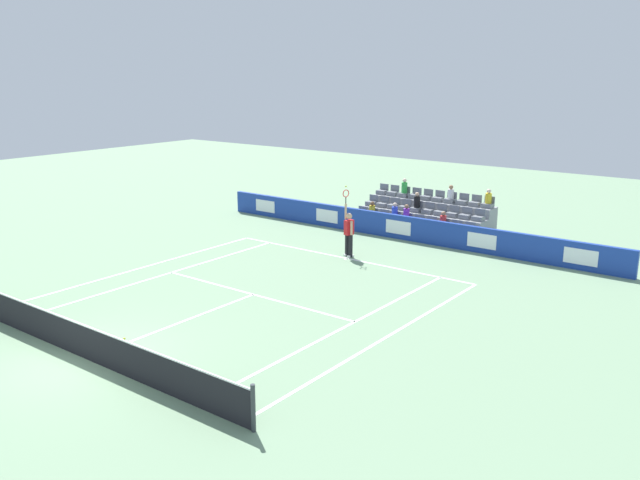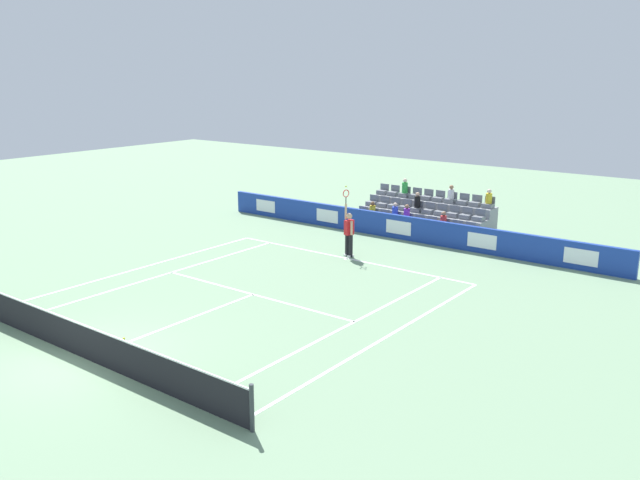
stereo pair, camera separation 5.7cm
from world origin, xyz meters
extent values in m
plane|color=gray|center=(0.00, 0.00, 0.00)|extent=(80.00, 80.00, 0.00)
cube|color=white|center=(0.00, -11.89, 0.00)|extent=(10.97, 0.10, 0.01)
cube|color=white|center=(0.00, -6.40, 0.00)|extent=(8.23, 0.10, 0.01)
cube|color=white|center=(0.00, -3.20, 0.00)|extent=(0.10, 6.40, 0.01)
cube|color=white|center=(4.12, -5.95, 0.00)|extent=(0.10, 11.89, 0.01)
cube|color=white|center=(-4.12, -5.95, 0.00)|extent=(0.10, 11.89, 0.01)
cube|color=white|center=(5.49, -5.95, 0.00)|extent=(0.10, 11.89, 0.01)
cube|color=white|center=(-5.49, -5.95, 0.00)|extent=(0.10, 11.89, 0.01)
cube|color=white|center=(0.00, -11.79, 0.00)|extent=(0.10, 0.20, 0.01)
cube|color=#193899|center=(0.00, -15.92, 0.53)|extent=(19.65, 0.20, 1.07)
cube|color=white|center=(-7.86, -15.81, 0.53)|extent=(1.26, 0.01, 0.60)
cube|color=white|center=(-3.93, -15.81, 0.53)|extent=(1.26, 0.01, 0.60)
cube|color=white|center=(0.00, -15.81, 0.53)|extent=(1.26, 0.01, 0.60)
cube|color=white|center=(3.93, -15.81, 0.53)|extent=(1.26, 0.01, 0.60)
cube|color=white|center=(7.86, -15.81, 0.53)|extent=(1.26, 0.01, 0.60)
cylinder|color=#33383D|center=(-5.94, 0.00, 0.54)|extent=(0.10, 0.10, 1.07)
cube|color=black|center=(0.00, 0.00, 0.46)|extent=(11.77, 0.02, 0.92)
cube|color=white|center=(0.00, 0.00, 0.94)|extent=(11.77, 0.04, 0.04)
cylinder|color=black|center=(0.02, -12.15, 0.45)|extent=(0.16, 0.16, 0.90)
cylinder|color=black|center=(0.25, -12.22, 0.45)|extent=(0.16, 0.16, 0.90)
cube|color=white|center=(0.02, -12.15, 0.04)|extent=(0.19, 0.28, 0.08)
cube|color=white|center=(0.25, -12.22, 0.04)|extent=(0.19, 0.28, 0.08)
cube|color=red|center=(0.14, -12.18, 1.20)|extent=(0.31, 0.41, 0.60)
sphere|color=#D3A884|center=(0.14, -12.18, 1.66)|extent=(0.24, 0.24, 0.24)
cylinder|color=#D3A884|center=(0.35, -12.25, 1.81)|extent=(0.09, 0.09, 0.62)
cylinder|color=#D3A884|center=(-0.06, -12.07, 1.22)|extent=(0.09, 0.09, 0.56)
cylinder|color=black|center=(0.35, -12.25, 2.26)|extent=(0.04, 0.04, 0.28)
torus|color=red|center=(0.35, -12.25, 2.54)|extent=(0.12, 0.31, 0.31)
sphere|color=#D1E533|center=(0.35, -12.25, 2.82)|extent=(0.07, 0.07, 0.07)
cube|color=gray|center=(0.00, -16.99, 0.21)|extent=(6.20, 0.95, 0.42)
cube|color=slate|center=(-2.79, -16.99, 0.52)|extent=(0.48, 0.44, 0.20)
cube|color=slate|center=(-2.79, -17.19, 0.77)|extent=(0.48, 0.04, 0.30)
cube|color=slate|center=(-2.17, -16.99, 0.52)|extent=(0.48, 0.44, 0.20)
cube|color=slate|center=(-2.17, -17.19, 0.77)|extent=(0.48, 0.04, 0.30)
cube|color=slate|center=(-1.55, -16.99, 0.52)|extent=(0.48, 0.44, 0.20)
cube|color=slate|center=(-1.55, -17.19, 0.77)|extent=(0.48, 0.04, 0.30)
cube|color=slate|center=(-0.93, -16.99, 0.52)|extent=(0.48, 0.44, 0.20)
cube|color=slate|center=(-0.93, -17.19, 0.77)|extent=(0.48, 0.04, 0.30)
cube|color=slate|center=(-0.31, -16.99, 0.52)|extent=(0.48, 0.44, 0.20)
cube|color=slate|center=(-0.31, -17.19, 0.77)|extent=(0.48, 0.04, 0.30)
cube|color=slate|center=(0.31, -16.99, 0.52)|extent=(0.48, 0.44, 0.20)
cube|color=slate|center=(0.31, -17.19, 0.77)|extent=(0.48, 0.04, 0.30)
cube|color=slate|center=(0.93, -16.99, 0.52)|extent=(0.48, 0.44, 0.20)
cube|color=slate|center=(0.93, -17.19, 0.77)|extent=(0.48, 0.04, 0.30)
cube|color=slate|center=(1.55, -16.99, 0.52)|extent=(0.48, 0.44, 0.20)
cube|color=slate|center=(1.55, -17.19, 0.77)|extent=(0.48, 0.04, 0.30)
cube|color=slate|center=(2.17, -16.99, 0.52)|extent=(0.48, 0.44, 0.20)
cube|color=slate|center=(2.17, -17.19, 0.77)|extent=(0.48, 0.04, 0.30)
cube|color=slate|center=(2.79, -16.99, 0.52)|extent=(0.48, 0.44, 0.20)
cube|color=slate|center=(2.79, -17.19, 0.77)|extent=(0.48, 0.04, 0.30)
cube|color=gray|center=(0.00, -17.94, 0.42)|extent=(6.20, 0.95, 0.84)
cube|color=slate|center=(-2.79, -17.94, 0.94)|extent=(0.48, 0.44, 0.20)
cube|color=slate|center=(-2.79, -18.14, 1.19)|extent=(0.48, 0.04, 0.30)
cube|color=slate|center=(-2.17, -17.94, 0.94)|extent=(0.48, 0.44, 0.20)
cube|color=slate|center=(-2.17, -18.14, 1.19)|extent=(0.48, 0.04, 0.30)
cube|color=slate|center=(-1.55, -17.94, 0.94)|extent=(0.48, 0.44, 0.20)
cube|color=slate|center=(-1.55, -18.14, 1.19)|extent=(0.48, 0.04, 0.30)
cube|color=slate|center=(-0.93, -17.94, 0.94)|extent=(0.48, 0.44, 0.20)
cube|color=slate|center=(-0.93, -18.14, 1.19)|extent=(0.48, 0.04, 0.30)
cube|color=slate|center=(-0.31, -17.94, 0.94)|extent=(0.48, 0.44, 0.20)
cube|color=slate|center=(-0.31, -18.14, 1.19)|extent=(0.48, 0.04, 0.30)
cube|color=slate|center=(0.31, -17.94, 0.94)|extent=(0.48, 0.44, 0.20)
cube|color=slate|center=(0.31, -18.14, 1.19)|extent=(0.48, 0.04, 0.30)
cube|color=slate|center=(0.93, -17.94, 0.94)|extent=(0.48, 0.44, 0.20)
cube|color=slate|center=(0.93, -18.14, 1.19)|extent=(0.48, 0.04, 0.30)
cube|color=slate|center=(1.55, -17.94, 0.94)|extent=(0.48, 0.44, 0.20)
cube|color=slate|center=(1.55, -18.14, 1.19)|extent=(0.48, 0.04, 0.30)
cube|color=slate|center=(2.17, -17.94, 0.94)|extent=(0.48, 0.44, 0.20)
cube|color=slate|center=(2.17, -18.14, 1.19)|extent=(0.48, 0.04, 0.30)
cube|color=slate|center=(2.79, -17.94, 0.94)|extent=(0.48, 0.44, 0.20)
cube|color=slate|center=(2.79, -18.14, 1.19)|extent=(0.48, 0.04, 0.30)
cube|color=gray|center=(0.00, -18.89, 0.63)|extent=(6.20, 0.95, 1.26)
cube|color=slate|center=(-2.79, -18.89, 1.36)|extent=(0.48, 0.44, 0.20)
cube|color=slate|center=(-2.79, -19.09, 1.61)|extent=(0.48, 0.04, 0.30)
cube|color=slate|center=(-2.17, -18.89, 1.36)|extent=(0.48, 0.44, 0.20)
cube|color=slate|center=(-2.17, -19.09, 1.61)|extent=(0.48, 0.04, 0.30)
cube|color=slate|center=(-1.55, -18.89, 1.36)|extent=(0.48, 0.44, 0.20)
cube|color=slate|center=(-1.55, -19.09, 1.61)|extent=(0.48, 0.04, 0.30)
cube|color=slate|center=(-0.93, -18.89, 1.36)|extent=(0.48, 0.44, 0.20)
cube|color=slate|center=(-0.93, -19.09, 1.61)|extent=(0.48, 0.04, 0.30)
cube|color=slate|center=(-0.31, -18.89, 1.36)|extent=(0.48, 0.44, 0.20)
cube|color=slate|center=(-0.31, -19.09, 1.61)|extent=(0.48, 0.04, 0.30)
cube|color=slate|center=(0.31, -18.89, 1.36)|extent=(0.48, 0.44, 0.20)
cube|color=slate|center=(0.31, -19.09, 1.61)|extent=(0.48, 0.04, 0.30)
cube|color=slate|center=(0.93, -18.89, 1.36)|extent=(0.48, 0.44, 0.20)
cube|color=slate|center=(0.93, -19.09, 1.61)|extent=(0.48, 0.04, 0.30)
cube|color=slate|center=(1.55, -18.89, 1.36)|extent=(0.48, 0.44, 0.20)
cube|color=slate|center=(1.55, -19.09, 1.61)|extent=(0.48, 0.04, 0.30)
cube|color=slate|center=(2.17, -18.89, 1.36)|extent=(0.48, 0.44, 0.20)
cube|color=slate|center=(2.17, -19.09, 1.61)|extent=(0.48, 0.04, 0.30)
cube|color=slate|center=(2.79, -18.89, 1.36)|extent=(0.48, 0.44, 0.20)
cube|color=slate|center=(2.79, -19.09, 1.61)|extent=(0.48, 0.04, 0.30)
cylinder|color=yellow|center=(-2.79, -18.94, 1.69)|extent=(0.28, 0.28, 0.45)
sphere|color=beige|center=(-2.79, -18.94, 2.01)|extent=(0.20, 0.20, 0.20)
cylinder|color=blue|center=(0.93, -17.04, 0.88)|extent=(0.28, 0.28, 0.52)
sphere|color=beige|center=(0.93, -17.04, 1.24)|extent=(0.20, 0.20, 0.20)
cylinder|color=red|center=(-1.55, -17.04, 0.83)|extent=(0.28, 0.28, 0.43)
sphere|color=#9E7251|center=(-1.55, -17.04, 1.15)|extent=(0.20, 0.20, 0.20)
cylinder|color=black|center=(0.31, -17.99, 1.30)|extent=(0.28, 0.28, 0.52)
sphere|color=#D3A884|center=(0.31, -17.99, 1.66)|extent=(0.20, 0.20, 0.20)
cylinder|color=yellow|center=(2.17, -17.04, 0.84)|extent=(0.28, 0.28, 0.43)
sphere|color=brown|center=(2.17, -17.04, 1.15)|extent=(0.20, 0.20, 0.20)
cylinder|color=white|center=(-0.93, -18.94, 1.68)|extent=(0.28, 0.28, 0.44)
sphere|color=#9E7251|center=(-0.93, -18.94, 2.00)|extent=(0.20, 0.20, 0.20)
cylinder|color=green|center=(1.55, -18.94, 1.71)|extent=(0.28, 0.28, 0.51)
sphere|color=beige|center=(1.55, -18.94, 2.07)|extent=(0.20, 0.20, 0.20)
cylinder|color=purple|center=(0.31, -17.04, 0.88)|extent=(0.28, 0.28, 0.52)
sphere|color=#9E7251|center=(0.31, -17.04, 1.24)|extent=(0.20, 0.20, 0.20)
sphere|color=#D1E533|center=(0.24, -1.39, 0.03)|extent=(0.07, 0.07, 0.07)
camera|label=1|loc=(-14.54, 9.05, 7.31)|focal=37.37mm
camera|label=2|loc=(-14.58, 9.02, 7.31)|focal=37.37mm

